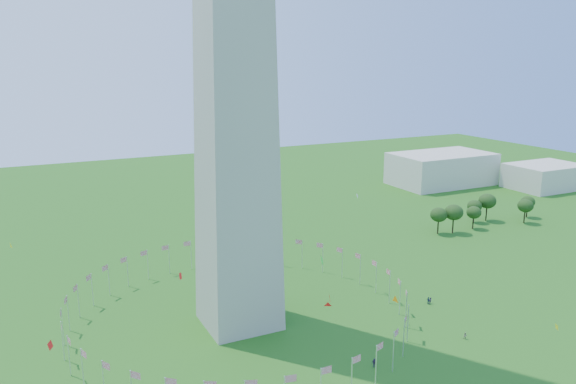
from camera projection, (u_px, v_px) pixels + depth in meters
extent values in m
cylinder|color=silver|center=(376.00, 278.00, 152.92)|extent=(0.24, 0.24, 9.00)
cylinder|color=silver|center=(360.00, 270.00, 158.72)|extent=(0.24, 0.24, 9.00)
cylinder|color=silver|center=(342.00, 263.00, 163.82)|extent=(0.24, 0.24, 9.00)
cylinder|color=silver|center=(323.00, 258.00, 168.07)|extent=(0.24, 0.24, 9.00)
cylinder|color=silver|center=(302.00, 254.00, 171.33)|extent=(0.24, 0.24, 9.00)
cylinder|color=silver|center=(281.00, 252.00, 173.51)|extent=(0.24, 0.24, 9.00)
cylinder|color=silver|center=(259.00, 251.00, 174.55)|extent=(0.24, 0.24, 9.00)
cylinder|color=silver|center=(236.00, 251.00, 174.40)|extent=(0.24, 0.24, 9.00)
cylinder|color=silver|center=(214.00, 252.00, 173.08)|extent=(0.24, 0.24, 9.00)
cylinder|color=silver|center=(191.00, 255.00, 170.62)|extent=(0.24, 0.24, 9.00)
cylinder|color=silver|center=(169.00, 259.00, 167.10)|extent=(0.24, 0.24, 9.00)
cylinder|color=silver|center=(148.00, 265.00, 162.63)|extent=(0.24, 0.24, 9.00)
cylinder|color=silver|center=(128.00, 272.00, 157.34)|extent=(0.24, 0.24, 9.00)
cylinder|color=silver|center=(109.00, 280.00, 151.39)|extent=(0.24, 0.24, 9.00)
cylinder|color=silver|center=(92.00, 290.00, 144.97)|extent=(0.24, 0.24, 9.00)
cylinder|color=silver|center=(79.00, 301.00, 138.27)|extent=(0.24, 0.24, 9.00)
cylinder|color=silver|center=(68.00, 313.00, 131.48)|extent=(0.24, 0.24, 9.00)
cylinder|color=silver|center=(63.00, 327.00, 124.83)|extent=(0.24, 0.24, 9.00)
cylinder|color=silver|center=(63.00, 341.00, 118.51)|extent=(0.24, 0.24, 9.00)
cylinder|color=silver|center=(69.00, 356.00, 112.70)|extent=(0.24, 0.24, 9.00)
cylinder|color=silver|center=(83.00, 370.00, 107.60)|extent=(0.24, 0.24, 9.00)
cylinder|color=silver|center=(104.00, 382.00, 103.36)|extent=(0.24, 0.24, 9.00)
cylinder|color=silver|center=(352.00, 379.00, 104.32)|extent=(0.24, 0.24, 9.00)
cylinder|color=silver|center=(376.00, 366.00, 108.79)|extent=(0.24, 0.24, 9.00)
cylinder|color=silver|center=(393.00, 352.00, 114.08)|extent=(0.24, 0.24, 9.00)
cylinder|color=silver|center=(404.00, 338.00, 120.03)|extent=(0.24, 0.24, 9.00)
cylinder|color=silver|center=(408.00, 323.00, 126.45)|extent=(0.24, 0.24, 9.00)
cylinder|color=silver|center=(406.00, 310.00, 133.16)|extent=(0.24, 0.24, 9.00)
cylinder|color=silver|center=(400.00, 298.00, 139.94)|extent=(0.24, 0.24, 9.00)
cylinder|color=silver|center=(390.00, 287.00, 146.59)|extent=(0.24, 0.24, 9.00)
cube|color=beige|center=(441.00, 169.00, 286.70)|extent=(50.00, 30.00, 16.00)
cube|color=beige|center=(545.00, 176.00, 278.19)|extent=(35.00, 25.00, 12.00)
imported|color=#3A1A4E|center=(374.00, 363.00, 116.78)|extent=(1.18, 0.77, 1.95)
imported|color=#3D1B53|center=(431.00, 300.00, 147.17)|extent=(1.05, 0.98, 1.72)
imported|color=#1D2844|center=(428.00, 301.00, 146.81)|extent=(0.75, 1.17, 1.95)
imported|color=gray|center=(465.00, 336.00, 128.47)|extent=(1.00, 0.95, 1.63)
plane|color=red|center=(328.00, 305.00, 122.58)|extent=(1.42, 1.74, 1.92)
plane|color=red|center=(50.00, 345.00, 81.53)|extent=(0.45, 1.51, 1.57)
plane|color=yellow|center=(11.00, 246.00, 112.12)|extent=(0.73, 1.43, 1.57)
plane|color=red|center=(180.00, 276.00, 106.02)|extent=(1.22, 0.92, 1.50)
plane|color=green|center=(322.00, 260.00, 109.70)|extent=(1.93, 0.92, 2.08)
plane|color=white|center=(357.00, 196.00, 134.88)|extent=(1.04, 0.69, 1.17)
plane|color=yellow|center=(557.00, 327.00, 111.66)|extent=(0.45, 1.32, 1.32)
plane|color=orange|center=(395.00, 300.00, 114.04)|extent=(0.35, 1.60, 1.64)
plane|color=red|center=(330.00, 298.00, 128.64)|extent=(1.75, 1.21, 1.92)
ellipsoid|color=#274C19|center=(438.00, 221.00, 205.16)|extent=(6.20, 6.20, 9.68)
ellipsoid|color=#274C19|center=(453.00, 219.00, 205.86)|extent=(6.77, 6.77, 10.59)
ellipsoid|color=#274C19|center=(473.00, 218.00, 211.27)|extent=(5.51, 5.51, 8.61)
ellipsoid|color=#274C19|center=(474.00, 212.00, 219.57)|extent=(5.66, 5.66, 8.85)
ellipsoid|color=#274C19|center=(487.00, 208.00, 221.65)|extent=(6.88, 6.88, 10.76)
ellipsoid|color=#274C19|center=(525.00, 212.00, 218.59)|extent=(6.02, 6.02, 9.40)
ellipsoid|color=#274C19|center=(527.00, 207.00, 226.60)|extent=(5.56, 5.56, 8.69)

